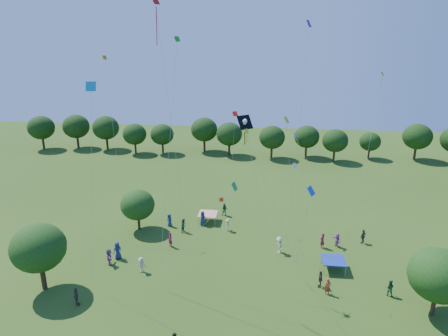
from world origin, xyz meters
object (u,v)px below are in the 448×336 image
at_px(tent_blue, 334,260).
at_px(red_high_kite, 162,54).
at_px(tent_red_stripe, 208,214).
at_px(pirate_kite, 246,125).
at_px(near_tree_west, 38,248).
at_px(near_tree_north, 138,205).
at_px(near_tree_east, 439,275).

distance_m(tent_blue, red_high_kite, 24.55).
relative_size(tent_red_stripe, pirate_kite, 0.16).
distance_m(near_tree_west, near_tree_north, 13.16).
height_order(near_tree_east, pirate_kite, pirate_kite).
distance_m(near_tree_east, pirate_kite, 19.39).
xyz_separation_m(near_tree_west, tent_blue, (25.99, 6.07, -3.09)).
relative_size(tent_red_stripe, red_high_kite, 0.09).
height_order(tent_blue, red_high_kite, red_high_kite).
xyz_separation_m(near_tree_east, tent_blue, (-7.06, 5.73, -2.59)).
bearing_deg(pirate_kite, near_tree_north, 148.05).
relative_size(near_tree_east, tent_red_stripe, 2.61).
xyz_separation_m(near_tree_west, pirate_kite, (17.43, 4.32, 10.27)).
xyz_separation_m(near_tree_north, tent_blue, (21.28, -6.17, -2.05)).
bearing_deg(near_tree_north, tent_red_stripe, 20.39).
bearing_deg(tent_blue, near_tree_west, -166.85).
distance_m(pirate_kite, red_high_kite, 8.90).
xyz_separation_m(tent_red_stripe, pirate_kite, (5.02, -10.78, 13.36)).
bearing_deg(tent_blue, near_tree_north, 163.83).
relative_size(tent_blue, red_high_kite, 0.09).
xyz_separation_m(near_tree_east, pirate_kite, (-15.63, 3.97, 10.77)).
bearing_deg(near_tree_west, near_tree_north, 68.93).
relative_size(tent_red_stripe, tent_blue, 1.00).
relative_size(near_tree_north, pirate_kite, 0.35).
height_order(near_tree_north, tent_blue, near_tree_north).
bearing_deg(red_high_kite, near_tree_north, 126.44).
distance_m(near_tree_west, tent_red_stripe, 19.78).
xyz_separation_m(tent_blue, red_high_kite, (-15.45, -1.73, 19.00)).
bearing_deg(red_high_kite, near_tree_east, -10.08).
distance_m(near_tree_west, tent_blue, 26.87).
bearing_deg(near_tree_north, near_tree_west, -111.07).
distance_m(near_tree_north, tent_red_stripe, 8.45).
bearing_deg(tent_red_stripe, tent_blue, -33.59).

